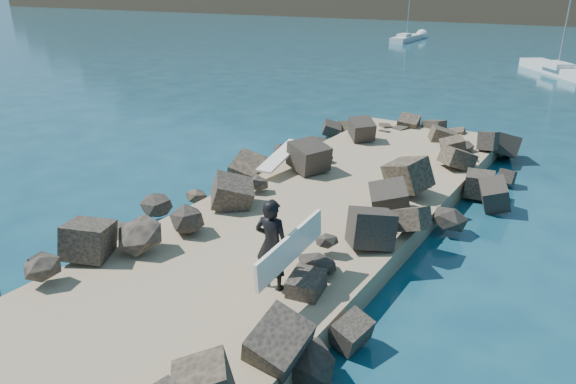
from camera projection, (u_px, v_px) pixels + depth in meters
name	position (u px, v px, depth m)	size (l,w,h in m)	color
ground	(307.00, 230.00, 14.54)	(800.00, 800.00, 0.00)	#0F384C
jetty	(266.00, 249.00, 12.87)	(6.00, 26.00, 0.60)	#8C7759
riprap_left	(194.00, 209.00, 14.66)	(2.60, 22.00, 1.00)	black
riprap_right	(382.00, 265.00, 11.72)	(2.60, 22.00, 1.00)	#272421
surfboard_resting	(280.00, 159.00, 17.18)	(0.56, 2.24, 0.07)	silver
surfer_with_board	(274.00, 245.00, 10.29)	(0.92, 2.46, 1.98)	black
sailboat_c	(557.00, 69.00, 40.20)	(6.72, 8.29, 10.45)	silver
sailboat_a	(406.00, 38.00, 63.54)	(2.02, 7.73, 9.18)	silver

